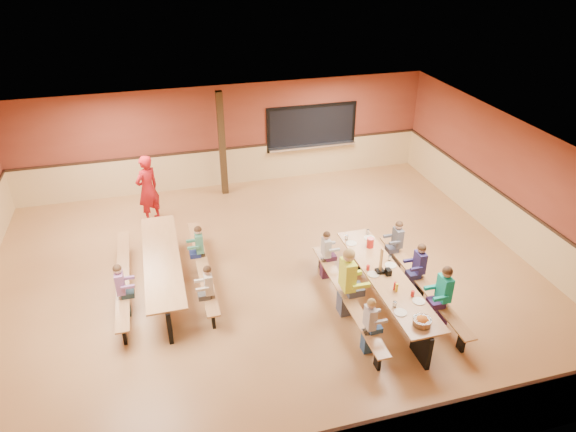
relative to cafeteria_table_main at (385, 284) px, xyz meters
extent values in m
plane|color=#A46D3E|center=(-2.10, 1.56, -0.53)|extent=(12.00, 12.00, 0.00)
cube|color=brown|center=(-2.10, 6.56, 0.97)|extent=(12.00, 0.04, 3.00)
cube|color=brown|center=(-2.10, -3.44, 0.97)|extent=(12.00, 0.04, 3.00)
cube|color=brown|center=(3.90, 1.56, 0.97)|extent=(0.04, 10.00, 3.00)
cube|color=white|center=(-2.10, 1.56, 2.47)|extent=(12.00, 10.00, 0.04)
cube|color=black|center=(0.50, 6.53, 1.02)|extent=(2.60, 0.06, 1.20)
cube|color=silver|center=(0.50, 6.44, 0.45)|extent=(2.70, 0.28, 0.06)
cube|color=black|center=(-2.30, 5.96, 0.97)|extent=(0.18, 0.18, 3.00)
cube|color=#AF7745|center=(0.00, 0.00, 0.19)|extent=(0.75, 3.60, 0.04)
cube|color=black|center=(0.00, -1.55, -0.18)|extent=(0.08, 0.60, 0.70)
cube|color=black|center=(0.00, 1.55, -0.18)|extent=(0.08, 0.60, 0.70)
cube|color=#AF7745|center=(-0.83, 0.00, -0.09)|extent=(0.26, 3.60, 0.04)
cube|color=black|center=(-0.83, 0.00, -0.32)|extent=(0.06, 0.18, 0.41)
cube|color=#AF7745|center=(0.83, 0.00, -0.09)|extent=(0.26, 3.60, 0.04)
cube|color=black|center=(0.83, 0.00, -0.32)|extent=(0.06, 0.18, 0.41)
cube|color=#AF7745|center=(-4.27, 1.84, 0.19)|extent=(0.75, 3.60, 0.04)
cube|color=black|center=(-4.27, 0.29, -0.18)|extent=(0.08, 0.60, 0.70)
cube|color=black|center=(-4.27, 3.39, -0.18)|extent=(0.08, 0.60, 0.70)
cube|color=#AF7745|center=(-5.09, 1.84, -0.09)|extent=(0.26, 3.60, 0.04)
cube|color=black|center=(-5.09, 1.84, -0.32)|extent=(0.06, 0.18, 0.41)
cube|color=#AF7745|center=(-3.44, 1.84, -0.09)|extent=(0.26, 3.60, 0.04)
cube|color=black|center=(-3.44, 1.84, -0.32)|extent=(0.06, 0.18, 0.41)
imported|color=#A31216|center=(-4.43, 4.85, 0.39)|extent=(0.80, 0.76, 1.84)
cylinder|color=#B21C17|center=(0.10, 1.06, 0.32)|extent=(0.16, 0.16, 0.22)
cube|color=black|center=(0.05, 0.02, 0.28)|extent=(0.10, 0.14, 0.13)
cylinder|color=yellow|center=(-0.03, -0.51, 0.30)|extent=(0.06, 0.06, 0.17)
cylinder|color=#B2140F|center=(-0.04, -0.45, 0.30)|extent=(0.06, 0.06, 0.17)
cube|color=black|center=(-0.08, 0.14, 0.24)|extent=(0.16, 0.16, 0.06)
cube|color=#AF7745|center=(-0.08, 0.14, 0.52)|extent=(0.02, 0.09, 0.50)
camera|label=1|loc=(-4.08, -7.48, 6.23)|focal=32.00mm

